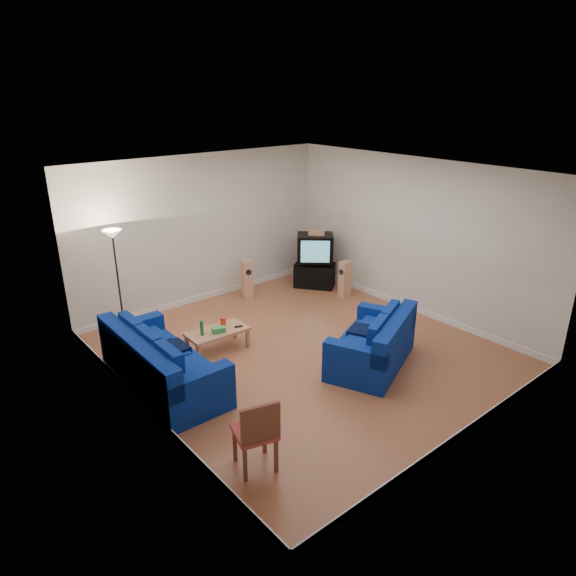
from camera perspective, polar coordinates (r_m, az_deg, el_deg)
room at (r=8.74m, az=1.68°, el=1.97°), size 6.01×6.51×3.21m
sofa_three_seat at (r=8.38m, az=-14.05°, el=-8.57°), size 1.09×2.48×0.96m
sofa_loveseat at (r=8.88m, az=9.63°, el=-6.41°), size 2.11×1.68×0.93m
coffee_table at (r=9.31m, az=-7.86°, el=-4.97°), size 1.12×0.59×0.40m
bottle at (r=9.09m, az=-9.55°, el=-4.44°), size 0.07×0.07×0.27m
tissue_box at (r=9.19m, az=-7.74°, el=-4.64°), size 0.26×0.19×0.09m
red_canister at (r=9.45m, az=-7.21°, el=-3.68°), size 0.11×0.11×0.14m
remote at (r=9.36m, az=-5.52°, el=-4.28°), size 0.15×0.10×0.02m
tv_stand at (r=12.22m, az=2.97°, el=1.44°), size 0.96×1.05×0.56m
av_receiver at (r=12.11m, az=2.80°, el=2.88°), size 0.48×0.49×0.09m
television at (r=11.98m, az=3.01°, el=4.49°), size 1.01×0.99×0.63m
centre_speaker at (r=11.85m, az=3.19°, el=6.20°), size 0.35×0.36×0.13m
speaker_left at (r=11.53m, az=-4.57°, el=0.99°), size 0.27×0.31×0.88m
speaker_right at (r=11.63m, az=6.35°, el=0.99°), size 0.26×0.20×0.84m
floor_lamp at (r=9.84m, az=-18.76°, el=4.10°), size 0.35×0.35×2.07m
dining_chair at (r=6.45m, az=-3.50°, el=-15.62°), size 0.61×0.61×1.03m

